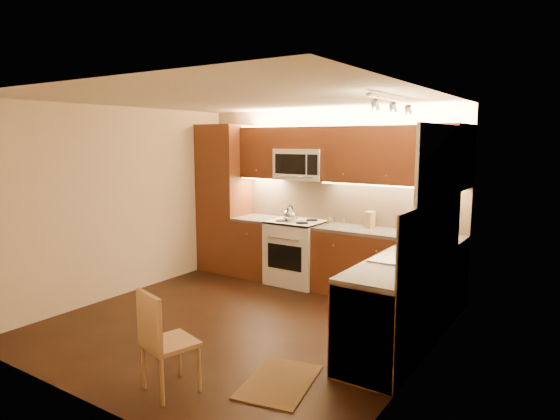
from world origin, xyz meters
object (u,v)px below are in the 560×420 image
Objects in this scene: stove at (297,252)px; sink at (408,249)px; dining_chair at (170,341)px; soap_bottle at (436,239)px; kettle at (290,213)px; toaster_oven at (423,225)px; knife_block at (370,220)px; microwave at (302,164)px.

stove is 2.35m from sink.
stove is at bearing 119.22° from dining_chair.
soap_bottle is 3.06m from dining_chair.
sink reaches higher than stove.
soap_bottle is (2.11, -0.51, 0.53)m from stove.
toaster_oven is (1.83, 0.22, -0.02)m from kettle.
toaster_oven is at bearing 100.32° from sink.
kettle reaches higher than stove.
kettle is 1.13m from knife_block.
dining_chair is at bearing -93.84° from knife_block.
microwave is 1.26m from knife_block.
stove is at bearing 54.50° from kettle.
microwave is (0.00, 0.14, 1.26)m from stove.
soap_bottle is at bearing 80.13° from sink.
toaster_oven is 1.75× the size of knife_block.
microwave is 0.88× the size of sink.
toaster_oven is 3.53m from dining_chair.
knife_block is at bearing 9.40° from stove.
knife_block reaches higher than soap_bottle.
soap_bottle is (2.17, -0.42, -0.05)m from kettle.
soap_bottle is at bearing -13.57° from stove.
toaster_oven is (1.77, 0.01, -0.71)m from microwave.
sink is 2.31m from kettle.
stove is 4.00× the size of kettle.
toaster_oven is at bearing 8.76° from kettle.
soap_bottle is (2.11, -0.64, -0.73)m from microwave.
kettle is 1.31× the size of soap_bottle.
stove is 3.25m from dining_chair.
microwave is 0.87× the size of dining_chair.
stove is 1.07× the size of sink.
soap_bottle is (1.07, -0.68, -0.02)m from knife_block.
toaster_oven reaches higher than sink.
dining_chair is (-1.39, -2.67, -0.55)m from soap_bottle.
knife_block is at bearing 101.00° from dining_chair.
stove is 0.58m from kettle.
kettle is 1.85m from toaster_oven.
dining_chair is at bearing -77.32° from stove.
sink is 3.74× the size of kettle.
soap_bottle is (0.11, 0.62, 0.01)m from sink.
stove is 1.27m from microwave.
dining_chair is (-0.33, -3.35, -0.57)m from knife_block.
kettle is at bearing -106.37° from microwave.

